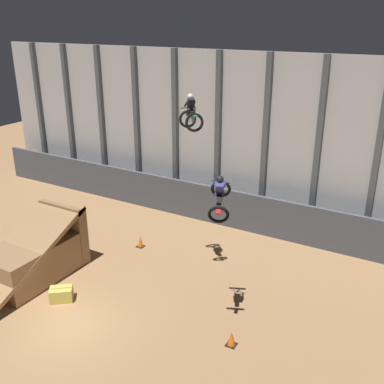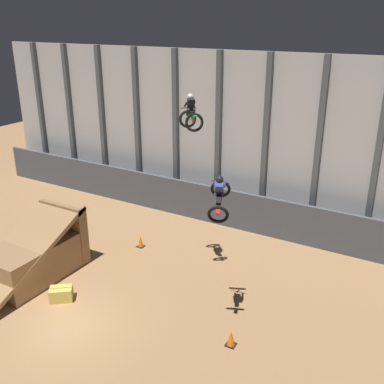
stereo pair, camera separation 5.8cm
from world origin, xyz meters
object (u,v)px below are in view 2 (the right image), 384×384
Objects in this scene: rider_bike_right_air at (219,197)px; traffic_cone_arena_edge at (141,242)px; traffic_cone_near_ramp at (231,339)px; rider_bike_left_air at (191,115)px; hay_bale_trackside at (61,294)px; dirt_ramp at (37,254)px.

rider_bike_right_air is 8.29m from traffic_cone_arena_edge.
traffic_cone_arena_edge is at bearing 148.57° from traffic_cone_near_ramp.
rider_bike_left_air is 2.88× the size of traffic_cone_near_ramp.
dirt_ramp is at bearing 157.87° from hay_bale_trackside.
dirt_ramp is 10.76× the size of traffic_cone_near_ramp.
rider_bike_left_air reaches higher than rider_bike_right_air.
rider_bike_left_air is 8.97m from hay_bale_trackside.
hay_bale_trackside is (-3.45, -4.60, -6.89)m from rider_bike_left_air.
traffic_cone_arena_edge is at bearing 127.99° from rider_bike_right_air.
dirt_ramp is at bearing -118.97° from traffic_cone_arena_edge.
dirt_ramp reaches higher than hay_bale_trackside.
rider_bike_right_air is at bearing -28.54° from traffic_cone_arena_edge.
rider_bike_right_air is at bearing 135.96° from traffic_cone_near_ramp.
dirt_ramp is 9.54m from traffic_cone_near_ramp.
hay_bale_trackside is at bearing -22.13° from dirt_ramp.
rider_bike_right_air is at bearing -85.25° from rider_bike_left_air.
traffic_cone_near_ramp is (3.72, -3.60, -6.89)m from rider_bike_left_air.
rider_bike_right_air is 1.73× the size of hay_bale_trackside.
rider_bike_right_air is 3.22× the size of traffic_cone_near_ramp.
traffic_cone_arena_edge is 0.54× the size of hay_bale_trackside.
hay_bale_trackside is (-0.09, -5.33, -0.00)m from traffic_cone_arena_edge.
rider_bike_right_air reaches higher than traffic_cone_near_ramp.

